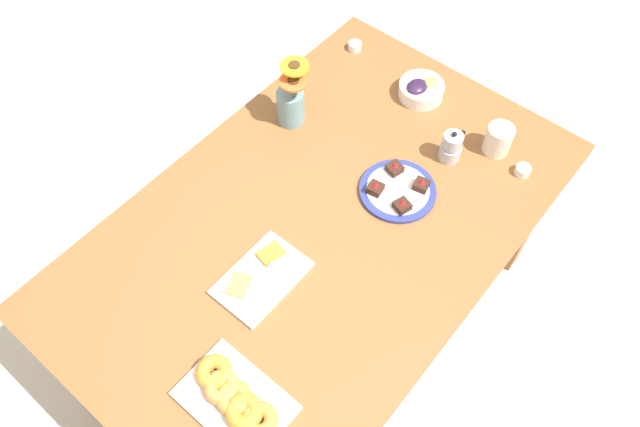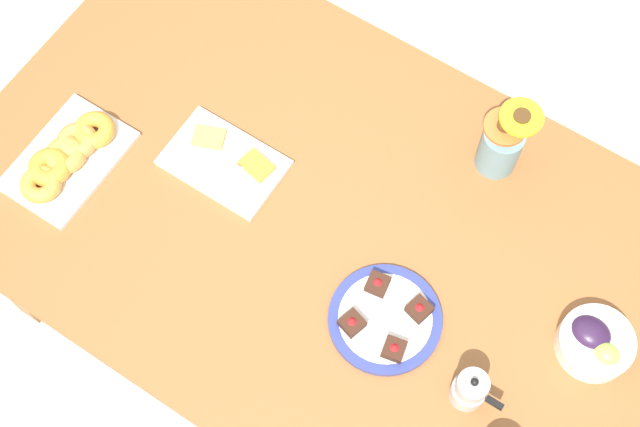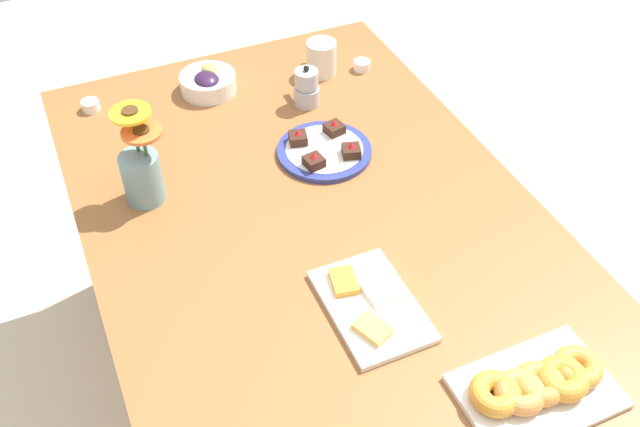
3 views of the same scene
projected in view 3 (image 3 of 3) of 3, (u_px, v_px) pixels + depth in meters
name	position (u px, v px, depth m)	size (l,w,h in m)	color
ground_plane	(320.00, 404.00, 2.11)	(6.00, 6.00, 0.00)	beige
dining_table	(320.00, 252.00, 1.65)	(1.60, 1.00, 0.74)	brown
coffee_mug	(321.00, 57.00, 2.02)	(0.12, 0.09, 0.10)	silver
grape_bowl	(208.00, 82.00, 1.96)	(0.15, 0.15, 0.07)	white
cheese_platter	(371.00, 304.00, 1.42)	(0.26, 0.17, 0.03)	white
croissant_platter	(538.00, 386.00, 1.27)	(0.19, 0.29, 0.05)	white
jam_cup_honey	(90.00, 105.00, 1.91)	(0.05, 0.05, 0.03)	white
jam_cup_berry	(362.00, 65.00, 2.05)	(0.05, 0.05, 0.03)	white
dessert_plate	(324.00, 150.00, 1.78)	(0.24, 0.24, 0.05)	navy
flower_vase	(142.00, 171.00, 1.61)	(0.11, 0.11, 0.24)	#6B939E
moka_pot	(307.00, 88.00, 1.91)	(0.11, 0.07, 0.12)	#B7B7BC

